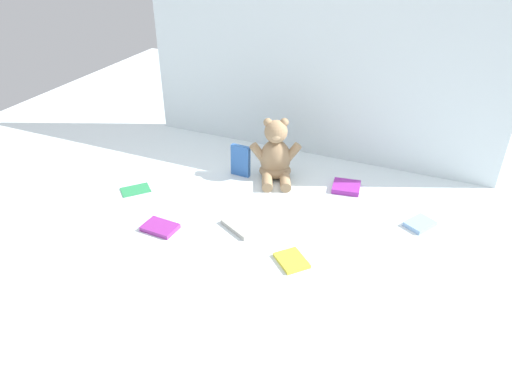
{
  "coord_description": "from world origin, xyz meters",
  "views": [
    {
      "loc": [
        0.51,
        -1.3,
        0.9
      ],
      "look_at": [
        -0.02,
        -0.1,
        0.1
      ],
      "focal_mm": 33.07,
      "sensor_mm": 36.0,
      "label": 1
    }
  ],
  "objects_px": {
    "book_case_6": "(244,225)",
    "book_case_1": "(346,187)",
    "book_case_0": "(292,260)",
    "book_case_2": "(420,224)",
    "book_case_3": "(160,227)",
    "teddy_bear": "(275,157)",
    "book_case_4": "(135,189)",
    "book_case_5": "(241,161)"
  },
  "relations": [
    {
      "from": "book_case_3",
      "to": "book_case_4",
      "type": "distance_m",
      "value": 0.28
    },
    {
      "from": "book_case_6",
      "to": "book_case_1",
      "type": "bearing_deg",
      "value": -6.67
    },
    {
      "from": "book_case_2",
      "to": "book_case_1",
      "type": "bearing_deg",
      "value": -175.25
    },
    {
      "from": "teddy_bear",
      "to": "book_case_3",
      "type": "relative_size",
      "value": 2.18
    },
    {
      "from": "teddy_bear",
      "to": "book_case_6",
      "type": "bearing_deg",
      "value": -109.03
    },
    {
      "from": "book_case_0",
      "to": "book_case_3",
      "type": "xyz_separation_m",
      "value": [
        -0.45,
        -0.02,
        0.0
      ]
    },
    {
      "from": "book_case_0",
      "to": "book_case_2",
      "type": "bearing_deg",
      "value": -0.93
    },
    {
      "from": "book_case_1",
      "to": "book_case_3",
      "type": "relative_size",
      "value": 0.9
    },
    {
      "from": "book_case_2",
      "to": "book_case_5",
      "type": "xyz_separation_m",
      "value": [
        -0.69,
        0.07,
        0.05
      ]
    },
    {
      "from": "book_case_6",
      "to": "book_case_0",
      "type": "bearing_deg",
      "value": -90.31
    },
    {
      "from": "book_case_1",
      "to": "book_case_5",
      "type": "relative_size",
      "value": 0.79
    },
    {
      "from": "book_case_2",
      "to": "book_case_6",
      "type": "relative_size",
      "value": 0.73
    },
    {
      "from": "book_case_5",
      "to": "book_case_6",
      "type": "xyz_separation_m",
      "value": [
        0.16,
        -0.31,
        -0.05
      ]
    },
    {
      "from": "book_case_1",
      "to": "book_case_2",
      "type": "xyz_separation_m",
      "value": [
        0.28,
        -0.13,
        -0.0
      ]
    },
    {
      "from": "book_case_4",
      "to": "book_case_5",
      "type": "bearing_deg",
      "value": 82.75
    },
    {
      "from": "book_case_5",
      "to": "book_case_6",
      "type": "relative_size",
      "value": 0.98
    },
    {
      "from": "book_case_2",
      "to": "book_case_4",
      "type": "height_order",
      "value": "book_case_2"
    },
    {
      "from": "book_case_3",
      "to": "teddy_bear",
      "type": "bearing_deg",
      "value": 158.25
    },
    {
      "from": "book_case_2",
      "to": "book_case_3",
      "type": "distance_m",
      "value": 0.85
    },
    {
      "from": "book_case_1",
      "to": "book_case_6",
      "type": "bearing_deg",
      "value": -42.35
    },
    {
      "from": "book_case_0",
      "to": "book_case_2",
      "type": "height_order",
      "value": "book_case_2"
    },
    {
      "from": "book_case_0",
      "to": "book_case_6",
      "type": "distance_m",
      "value": 0.23
    },
    {
      "from": "book_case_1",
      "to": "book_case_3",
      "type": "bearing_deg",
      "value": -53.34
    },
    {
      "from": "book_case_0",
      "to": "book_case_3",
      "type": "height_order",
      "value": "book_case_3"
    },
    {
      "from": "book_case_2",
      "to": "book_case_5",
      "type": "relative_size",
      "value": 0.74
    },
    {
      "from": "teddy_bear",
      "to": "book_case_1",
      "type": "xyz_separation_m",
      "value": [
        0.28,
        0.02,
        -0.08
      ]
    },
    {
      "from": "teddy_bear",
      "to": "book_case_4",
      "type": "height_order",
      "value": "teddy_bear"
    },
    {
      "from": "teddy_bear",
      "to": "book_case_0",
      "type": "bearing_deg",
      "value": -86.55
    },
    {
      "from": "book_case_2",
      "to": "book_case_4",
      "type": "relative_size",
      "value": 0.89
    },
    {
      "from": "book_case_1",
      "to": "book_case_3",
      "type": "xyz_separation_m",
      "value": [
        -0.49,
        -0.49,
        -0.0
      ]
    },
    {
      "from": "book_case_1",
      "to": "book_case_3",
      "type": "distance_m",
      "value": 0.7
    },
    {
      "from": "teddy_bear",
      "to": "book_case_6",
      "type": "relative_size",
      "value": 1.89
    },
    {
      "from": "teddy_bear",
      "to": "book_case_2",
      "type": "bearing_deg",
      "value": -35.12
    },
    {
      "from": "book_case_4",
      "to": "book_case_6",
      "type": "distance_m",
      "value": 0.47
    },
    {
      "from": "teddy_bear",
      "to": "book_case_2",
      "type": "distance_m",
      "value": 0.57
    },
    {
      "from": "book_case_1",
      "to": "book_case_0",
      "type": "bearing_deg",
      "value": -13.59
    },
    {
      "from": "teddy_bear",
      "to": "book_case_5",
      "type": "bearing_deg",
      "value": 172.37
    },
    {
      "from": "book_case_0",
      "to": "book_case_1",
      "type": "height_order",
      "value": "book_case_1"
    },
    {
      "from": "book_case_3",
      "to": "book_case_6",
      "type": "relative_size",
      "value": 0.86
    },
    {
      "from": "teddy_bear",
      "to": "book_case_3",
      "type": "bearing_deg",
      "value": -138.24
    },
    {
      "from": "book_case_1",
      "to": "teddy_bear",
      "type": "bearing_deg",
      "value": -94.07
    },
    {
      "from": "book_case_4",
      "to": "book_case_5",
      "type": "distance_m",
      "value": 0.41
    }
  ]
}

